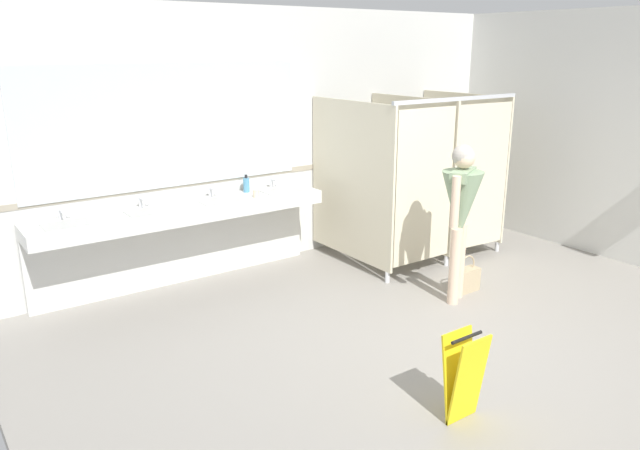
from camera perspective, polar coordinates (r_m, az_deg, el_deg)
ground_plane at (r=5.40m, az=14.30°, el=-11.81°), size 6.86×6.59×0.10m
wall_back at (r=7.18m, az=-3.74°, el=8.23°), size 6.86×0.12×2.88m
wall_back_tile_band at (r=7.19m, az=-3.42°, el=5.09°), size 6.86×0.01×0.06m
vanity_counter at (r=6.50m, az=-12.79°, el=-0.13°), size 3.07×0.54×1.01m
mirror_panel at (r=6.47m, az=-14.04°, el=8.95°), size 2.97×0.02×1.25m
bathroom_stalls at (r=7.30m, az=9.45°, el=4.77°), size 1.88×1.45×1.93m
person_standing at (r=6.02m, az=13.05°, el=1.82°), size 0.54×0.54×1.57m
handbag at (r=6.53m, az=13.54°, el=-4.92°), size 0.28×0.14×0.39m
soap_dispenser at (r=6.82m, az=-6.91°, el=3.77°), size 0.07×0.07×0.20m
paper_cup at (r=6.57m, az=-6.01°, el=2.93°), size 0.07×0.07×0.08m
wet_floor_sign at (r=4.33m, az=13.32°, el=-13.62°), size 0.28×0.19×0.63m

